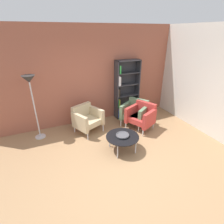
{
  "coord_description": "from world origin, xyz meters",
  "views": [
    {
      "loc": [
        -1.38,
        -2.6,
        2.71
      ],
      "look_at": [
        0.1,
        0.84,
        0.95
      ],
      "focal_mm": 27.85,
      "sensor_mm": 36.0,
      "label": 1
    }
  ],
  "objects_px": {
    "bookshelf_tall": "(125,90)",
    "armchair_spare_guest": "(141,116)",
    "coffee_table_low": "(122,137)",
    "decorative_bowl": "(123,135)",
    "floor_lamp_torchiere": "(30,87)",
    "armchair_by_bookshelf": "(87,118)",
    "armchair_corner_red": "(135,112)"
  },
  "relations": [
    {
      "from": "armchair_by_bookshelf",
      "to": "armchair_spare_guest",
      "type": "bearing_deg",
      "value": -42.28
    },
    {
      "from": "bookshelf_tall",
      "to": "decorative_bowl",
      "type": "xyz_separation_m",
      "value": [
        -0.93,
        -1.7,
        -0.51
      ]
    },
    {
      "from": "armchair_spare_guest",
      "to": "floor_lamp_torchiere",
      "type": "relative_size",
      "value": 0.53
    },
    {
      "from": "armchair_spare_guest",
      "to": "floor_lamp_torchiere",
      "type": "bearing_deg",
      "value": -128.85
    },
    {
      "from": "armchair_spare_guest",
      "to": "armchair_corner_red",
      "type": "bearing_deg",
      "value": 163.32
    },
    {
      "from": "bookshelf_tall",
      "to": "armchair_by_bookshelf",
      "type": "xyz_separation_m",
      "value": [
        -1.47,
        -0.48,
        -0.53
      ]
    },
    {
      "from": "armchair_spare_guest",
      "to": "armchair_corner_red",
      "type": "height_order",
      "value": "same"
    },
    {
      "from": "armchair_spare_guest",
      "to": "decorative_bowl",
      "type": "bearing_deg",
      "value": -78.65
    },
    {
      "from": "decorative_bowl",
      "to": "floor_lamp_torchiere",
      "type": "bearing_deg",
      "value": 142.34
    },
    {
      "from": "decorative_bowl",
      "to": "armchair_by_bookshelf",
      "type": "relative_size",
      "value": 0.35
    },
    {
      "from": "decorative_bowl",
      "to": "floor_lamp_torchiere",
      "type": "relative_size",
      "value": 0.18
    },
    {
      "from": "armchair_corner_red",
      "to": "floor_lamp_torchiere",
      "type": "bearing_deg",
      "value": -131.99
    },
    {
      "from": "armchair_by_bookshelf",
      "to": "armchair_spare_guest",
      "type": "xyz_separation_m",
      "value": [
        1.54,
        -0.48,
        0.0
      ]
    },
    {
      "from": "coffee_table_low",
      "to": "armchair_corner_red",
      "type": "xyz_separation_m",
      "value": [
        0.95,
        1.04,
        0.04
      ]
    },
    {
      "from": "bookshelf_tall",
      "to": "armchair_spare_guest",
      "type": "height_order",
      "value": "bookshelf_tall"
    },
    {
      "from": "coffee_table_low",
      "to": "decorative_bowl",
      "type": "bearing_deg",
      "value": 0.0
    },
    {
      "from": "coffee_table_low",
      "to": "bookshelf_tall",
      "type": "bearing_deg",
      "value": 61.42
    },
    {
      "from": "decorative_bowl",
      "to": "armchair_by_bookshelf",
      "type": "height_order",
      "value": "armchair_by_bookshelf"
    },
    {
      "from": "bookshelf_tall",
      "to": "armchair_spare_guest",
      "type": "bearing_deg",
      "value": -85.75
    },
    {
      "from": "coffee_table_low",
      "to": "armchair_by_bookshelf",
      "type": "relative_size",
      "value": 0.87
    },
    {
      "from": "bookshelf_tall",
      "to": "coffee_table_low",
      "type": "bearing_deg",
      "value": -118.58
    },
    {
      "from": "decorative_bowl",
      "to": "armchair_corner_red",
      "type": "relative_size",
      "value": 0.34
    },
    {
      "from": "armchair_corner_red",
      "to": "coffee_table_low",
      "type": "bearing_deg",
      "value": -76.69
    },
    {
      "from": "bookshelf_tall",
      "to": "decorative_bowl",
      "type": "bearing_deg",
      "value": -118.58
    },
    {
      "from": "bookshelf_tall",
      "to": "decorative_bowl",
      "type": "distance_m",
      "value": 2.01
    },
    {
      "from": "floor_lamp_torchiere",
      "to": "armchair_spare_guest",
      "type": "bearing_deg",
      "value": -13.43
    },
    {
      "from": "bookshelf_tall",
      "to": "coffee_table_low",
      "type": "height_order",
      "value": "bookshelf_tall"
    },
    {
      "from": "floor_lamp_torchiere",
      "to": "armchair_by_bookshelf",
      "type": "bearing_deg",
      "value": -8.74
    },
    {
      "from": "bookshelf_tall",
      "to": "armchair_by_bookshelf",
      "type": "bearing_deg",
      "value": -161.99
    },
    {
      "from": "bookshelf_tall",
      "to": "decorative_bowl",
      "type": "relative_size",
      "value": 5.94
    },
    {
      "from": "armchair_by_bookshelf",
      "to": "armchair_corner_red",
      "type": "bearing_deg",
      "value": -32.2
    },
    {
      "from": "coffee_table_low",
      "to": "armchair_spare_guest",
      "type": "xyz_separation_m",
      "value": [
        1.0,
        0.75,
        0.04
      ]
    }
  ]
}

